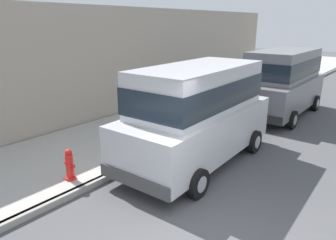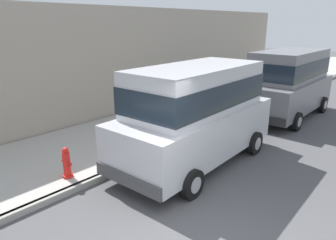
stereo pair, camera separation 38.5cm
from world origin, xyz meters
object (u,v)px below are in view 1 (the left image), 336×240
Objects in this scene: dog_tan at (133,119)px; car_grey_van at (283,80)px; fire_hydrant at (70,165)px; car_silver_van at (198,110)px.

car_grey_van is at bearing 59.28° from dog_tan.
fire_hydrant is (-1.53, -8.59, -0.92)m from car_grey_van.
car_silver_van and car_grey_van have the same top height.
fire_hydrant is at bearing -117.61° from car_silver_van.
car_silver_van is 6.85× the size of fire_hydrant.
car_silver_van is 6.86× the size of dog_tan.
car_silver_van is at bearing -90.46° from car_grey_van.
car_silver_van reaches higher than dog_tan.
car_silver_van is at bearing -11.97° from dog_tan.
car_silver_van is 1.01× the size of car_grey_van.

